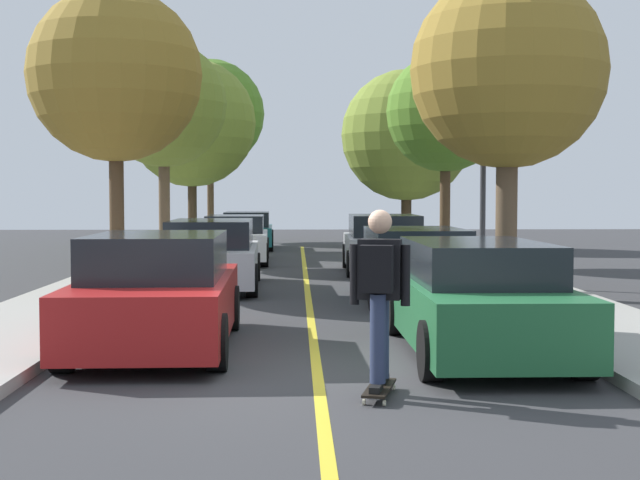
{
  "coord_description": "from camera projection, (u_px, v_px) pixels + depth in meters",
  "views": [
    {
      "loc": [
        -0.23,
        -9.24,
        1.94
      ],
      "look_at": [
        0.17,
        5.5,
        1.19
      ],
      "focal_mm": 49.83,
      "sensor_mm": 36.0,
      "label": 1
    }
  ],
  "objects": [
    {
      "name": "parked_car_right_near",
      "position": [
        416.0,
        265.0,
        16.23
      ],
      "size": [
        2.05,
        4.18,
        1.32
      ],
      "color": "#196066",
      "rests_on": "ground"
    },
    {
      "name": "parked_car_left_farthest",
      "position": [
        247.0,
        230.0,
        31.64
      ],
      "size": [
        1.94,
        4.35,
        1.33
      ],
      "color": "#196066",
      "rests_on": "ground"
    },
    {
      "name": "parked_car_left_near",
      "position": [
        212.0,
        255.0,
        18.25
      ],
      "size": [
        2.05,
        4.57,
        1.42
      ],
      "color": "#B7B7BC",
      "rests_on": "ground"
    },
    {
      "name": "parked_car_right_far",
      "position": [
        384.0,
        244.0,
        22.11
      ],
      "size": [
        2.03,
        4.19,
        1.44
      ],
      "color": "#B7B7BC",
      "rests_on": "ground"
    },
    {
      "name": "street_tree_left_farthest",
      "position": [
        210.0,
        114.0,
        36.47
      ],
      "size": [
        4.47,
        4.47,
        7.36
      ],
      "color": "#4C3823",
      "rests_on": "sidewalk_left"
    },
    {
      "name": "parked_car_right_nearest",
      "position": [
        477.0,
        299.0,
        10.78
      ],
      "size": [
        1.85,
        4.48,
        1.37
      ],
      "color": "#1E5B33",
      "rests_on": "ground"
    },
    {
      "name": "parked_car_left_nearest",
      "position": [
        158.0,
        293.0,
        11.16
      ],
      "size": [
        1.97,
        4.4,
        1.45
      ],
      "color": "maroon",
      "rests_on": "ground"
    },
    {
      "name": "street_tree_left_near",
      "position": [
        164.0,
        105.0,
        23.65
      ],
      "size": [
        3.38,
        3.38,
        5.91
      ],
      "color": "brown",
      "rests_on": "sidewalk_left"
    },
    {
      "name": "streetlamp",
      "position": [
        483.0,
        127.0,
        18.64
      ],
      "size": [
        0.36,
        0.24,
        5.64
      ],
      "color": "#38383D",
      "rests_on": "sidewalk_right"
    },
    {
      "name": "street_tree_right_near",
      "position": [
        446.0,
        113.0,
        23.59
      ],
      "size": [
        3.18,
        3.18,
        5.58
      ],
      "color": "#4C3823",
      "rests_on": "sidewalk_right"
    },
    {
      "name": "parked_car_left_far",
      "position": [
        235.0,
        240.0,
        25.37
      ],
      "size": [
        2.01,
        4.62,
        1.35
      ],
      "color": "white",
      "rests_on": "ground"
    },
    {
      "name": "ground",
      "position": [
        318.0,
        379.0,
        9.33
      ],
      "size": [
        80.0,
        80.0,
        0.0
      ],
      "primitive_type": "plane",
      "color": "#353538"
    },
    {
      "name": "street_tree_right_nearest",
      "position": [
        508.0,
        72.0,
        16.66
      ],
      "size": [
        3.69,
        3.69,
        5.98
      ],
      "color": "brown",
      "rests_on": "sidewalk_right"
    },
    {
      "name": "street_tree_right_far",
      "position": [
        407.0,
        135.0,
        31.9
      ],
      "size": [
        4.71,
        4.71,
        6.29
      ],
      "color": "#3D2D1E",
      "rests_on": "sidewalk_right"
    },
    {
      "name": "street_tree_left_nearest",
      "position": [
        115.0,
        76.0,
        17.33
      ],
      "size": [
        3.4,
        3.4,
        5.84
      ],
      "color": "#4C3823",
      "rests_on": "sidewalk_left"
    },
    {
      "name": "skateboard",
      "position": [
        379.0,
        388.0,
        8.5
      ],
      "size": [
        0.41,
        0.87,
        0.1
      ],
      "color": "black",
      "rests_on": "ground"
    },
    {
      "name": "skateboarder",
      "position": [
        379.0,
        287.0,
        8.42
      ],
      "size": [
        0.58,
        0.7,
        1.7
      ],
      "color": "black",
      "rests_on": "skateboard"
    },
    {
      "name": "center_line",
      "position": [
        311.0,
        324.0,
        13.33
      ],
      "size": [
        0.12,
        39.2,
        0.01
      ],
      "primitive_type": "cube",
      "color": "gold",
      "rests_on": "ground"
    },
    {
      "name": "street_tree_left_far",
      "position": [
        192.0,
        123.0,
        30.05
      ],
      "size": [
        4.34,
        4.34,
        6.4
      ],
      "color": "#3D2D1E",
      "rests_on": "sidewalk_left"
    }
  ]
}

